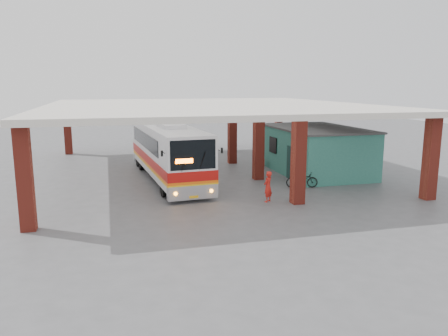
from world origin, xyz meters
TOP-DOWN VIEW (x-y plane):
  - ground at (0.00, 0.00)m, footprint 90.00×90.00m
  - brick_columns at (1.43, 5.00)m, footprint 20.10×21.60m
  - canopy_roof at (0.50, 6.50)m, footprint 21.00×23.00m
  - shop_building at (7.49, 4.00)m, footprint 5.20×8.20m
  - coach_bus at (-2.56, 4.45)m, footprint 3.53×12.69m
  - motorcycle at (4.70, 0.11)m, footprint 1.95×1.08m
  - pedestrian at (1.65, -2.34)m, footprint 0.69×0.68m
  - red_chair at (4.53, 6.42)m, footprint 0.39×0.39m

SIDE VIEW (x-z plane):
  - ground at x=0.00m, z-range 0.00..0.00m
  - red_chair at x=4.53m, z-range -0.03..0.70m
  - motorcycle at x=4.70m, z-range 0.00..0.97m
  - pedestrian at x=1.65m, z-range 0.00..1.61m
  - shop_building at x=7.49m, z-range 0.01..3.12m
  - coach_bus at x=-2.56m, z-range -0.01..3.64m
  - brick_columns at x=1.43m, z-range 0.00..4.35m
  - canopy_roof at x=0.50m, z-range 4.35..4.65m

